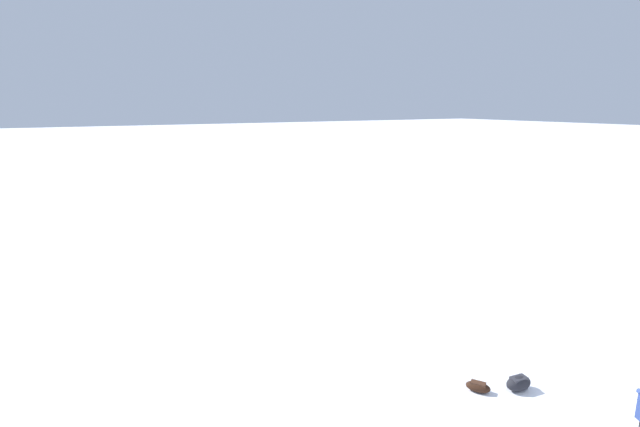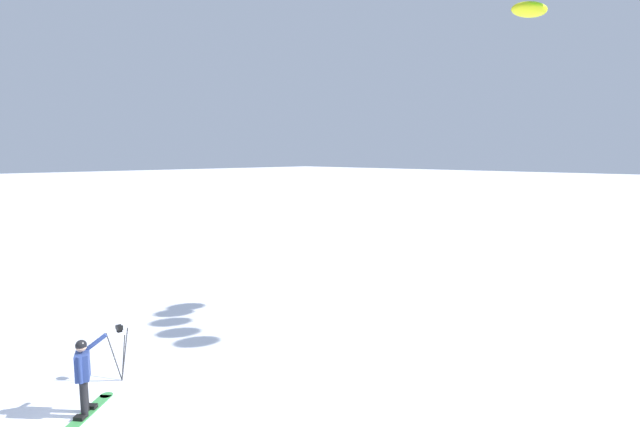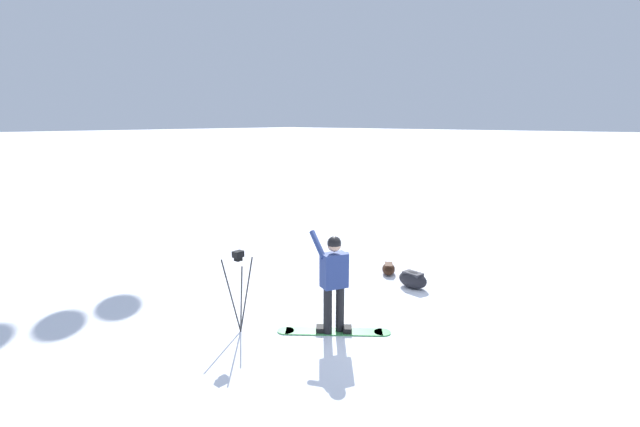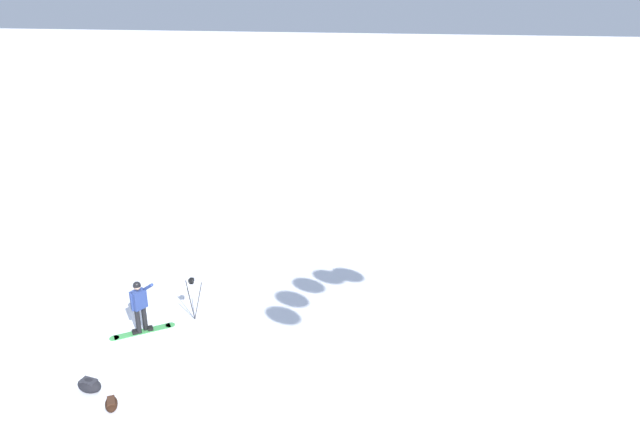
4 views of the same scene
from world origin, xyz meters
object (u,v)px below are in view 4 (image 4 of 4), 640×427
Objects in this scene: gear_bag_large at (111,404)px; camera_tripod at (192,290)px; snowboarder at (139,302)px; snowboard at (143,331)px; gear_bag_small at (89,385)px.

camera_tripod is (-0.21, -4.10, 0.86)m from gear_bag_large.
camera_tripod is (-1.18, -0.97, -0.00)m from snowboarder.
snowboarder reaches higher than gear_bag_large.
snowboard is at bearing 39.76° from camera_tripod.
gear_bag_large is at bearing 87.01° from camera_tripod.
gear_bag_large is 4.20m from camera_tripod.
gear_bag_large is 0.46× the size of camera_tripod.
snowboarder is at bearing -72.92° from gear_bag_large.
snowboard is at bearing -72.86° from gear_bag_large.
gear_bag_small is at bearing 73.63° from camera_tripod.
gear_bag_small is (-0.10, 2.69, 0.16)m from snowboard.
gear_bag_small is (-0.10, 2.70, -0.80)m from snowboarder.
snowboard is 1.81m from camera_tripod.
snowboarder is 2.82m from gear_bag_small.
gear_bag_small is (1.08, 3.67, -0.80)m from camera_tripod.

